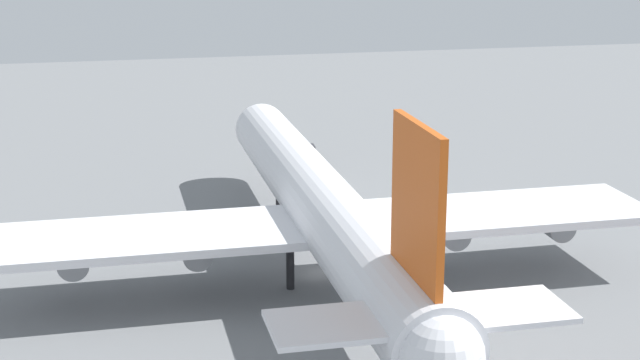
# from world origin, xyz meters

# --- Properties ---
(ground_plane) EXTENTS (271.80, 271.80, 0.00)m
(ground_plane) POSITION_xyz_m (0.00, 0.00, 0.00)
(ground_plane) COLOR slate
(cargo_airplane) EXTENTS (67.95, 57.28, 19.12)m
(cargo_airplane) POSITION_xyz_m (-0.42, 0.00, 6.37)
(cargo_airplane) COLOR silver
(cargo_airplane) RESTS_ON ground_plane
(catering_truck) EXTENTS (2.78, 4.95, 2.33)m
(catering_truck) POSITION_xyz_m (38.97, -5.94, 1.14)
(catering_truck) COLOR #333338
(catering_truck) RESTS_ON ground_plane
(safety_cone_nose) EXTENTS (0.52, 0.52, 0.74)m
(safety_cone_nose) POSITION_xyz_m (30.58, -1.67, 0.37)
(safety_cone_nose) COLOR orange
(safety_cone_nose) RESTS_ON ground_plane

